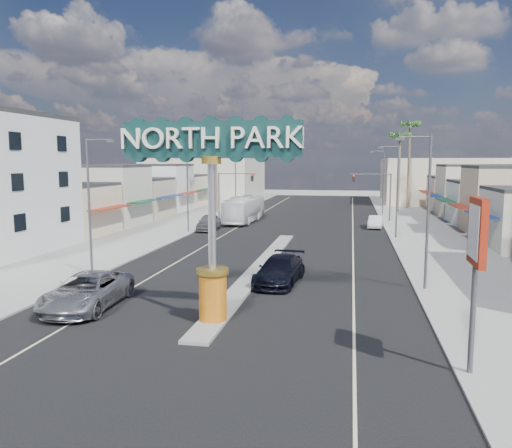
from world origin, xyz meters
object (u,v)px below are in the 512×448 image
at_px(car_parked_left, 209,222).
at_px(gateway_sign, 212,197).
at_px(traffic_signal_left, 232,186).
at_px(streetlight_r_near, 425,204).
at_px(traffic_signal_right, 375,187).
at_px(streetlight_r_far, 382,179).
at_px(palm_right_far, 410,130).
at_px(bank_pylon_sign, 477,242).
at_px(streetlight_l_far, 237,178).
at_px(suv_right, 280,270).
at_px(suv_left, 87,291).
at_px(city_bus, 244,209).
at_px(palm_right_mid, 400,140).
at_px(palm_left_far, 216,133).
at_px(streetlight_l_mid, 189,185).
at_px(streetlight_l_near, 91,199).
at_px(car_parked_right, 375,222).

bearing_deg(car_parked_left, gateway_sign, -78.34).
xyz_separation_m(traffic_signal_left, streetlight_r_near, (19.62, -33.99, 0.79)).
relative_size(traffic_signal_right, streetlight_r_far, 0.67).
relative_size(palm_right_far, bank_pylon_sign, 2.28).
bearing_deg(streetlight_l_far, car_parked_left, -85.85).
distance_m(traffic_signal_left, streetlight_r_far, 21.20).
bearing_deg(suv_right, suv_left, -136.31).
xyz_separation_m(car_parked_left, city_bus, (2.22, 8.09, 0.72)).
bearing_deg(streetlight_r_near, gateway_sign, -142.45).
bearing_deg(car_parked_left, suv_left, -91.00).
xyz_separation_m(traffic_signal_left, palm_right_mid, (22.18, 12.01, 6.33)).
height_order(streetlight_r_far, palm_left_far, palm_left_far).
relative_size(streetlight_l_mid, suv_right, 1.55).
bearing_deg(streetlight_l_mid, streetlight_l_near, -90.00).
bearing_deg(streetlight_r_near, streetlight_r_far, 90.00).
bearing_deg(palm_left_far, bank_pylon_sign, -65.64).
bearing_deg(streetlight_r_near, palm_right_far, 84.98).
relative_size(traffic_signal_right, streetlight_r_near, 0.67).
bearing_deg(streetlight_l_near, bank_pylon_sign, -29.62).
xyz_separation_m(gateway_sign, bank_pylon_sign, (10.49, -3.88, -1.13)).
relative_size(streetlight_l_mid, palm_left_far, 0.69).
distance_m(streetlight_r_near, car_parked_right, 28.01).
relative_size(gateway_sign, streetlight_l_far, 1.02).
height_order(streetlight_r_far, suv_right, streetlight_r_far).
relative_size(palm_right_far, car_parked_right, 3.31).
xyz_separation_m(traffic_signal_right, streetlight_l_near, (-19.62, -33.99, 0.79)).
bearing_deg(gateway_sign, streetlight_l_mid, 110.42).
distance_m(streetlight_l_mid, palm_right_far, 41.53).
xyz_separation_m(streetlight_r_near, palm_right_mid, (2.57, 46.00, 5.54)).
height_order(streetlight_l_near, streetlight_l_far, same).
bearing_deg(car_parked_left, city_bus, 69.79).
xyz_separation_m(gateway_sign, city_bus, (-6.78, 38.37, -4.32)).
relative_size(streetlight_l_near, palm_left_far, 0.69).
xyz_separation_m(streetlight_l_near, bank_pylon_sign, (20.93, -11.90, -0.27)).
xyz_separation_m(streetlight_l_near, suv_left, (3.42, -6.93, -4.18)).
bearing_deg(traffic_signal_left, suv_left, -86.97).
bearing_deg(car_parked_right, city_bus, 175.90).
xyz_separation_m(gateway_sign, streetlight_l_far, (-10.43, 50.02, -0.86)).
bearing_deg(streetlight_r_far, traffic_signal_left, -157.80).
distance_m(traffic_signal_left, traffic_signal_right, 18.37).
bearing_deg(streetlight_r_far, suv_right, -101.38).
height_order(streetlight_r_far, car_parked_right, streetlight_r_far).
xyz_separation_m(gateway_sign, streetlight_l_near, (-10.43, 8.02, -0.86)).
xyz_separation_m(gateway_sign, streetlight_r_far, (10.43, 50.02, -0.86)).
height_order(traffic_signal_right, city_bus, traffic_signal_right).
bearing_deg(suv_right, palm_left_far, 116.39).
relative_size(traffic_signal_left, streetlight_l_far, 0.67).
height_order(gateway_sign, suv_right, gateway_sign).
bearing_deg(traffic_signal_right, streetlight_l_mid, -144.50).
height_order(palm_right_mid, car_parked_left, palm_right_mid).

